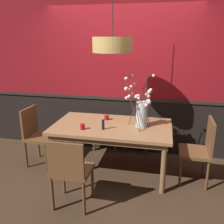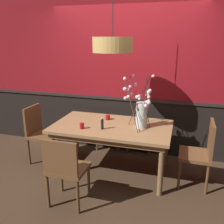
# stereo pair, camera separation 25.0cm
# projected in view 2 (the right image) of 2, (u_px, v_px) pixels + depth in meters

# --- Properties ---
(ground_plane) EXTENTS (24.00, 24.00, 0.00)m
(ground_plane) POSITION_uv_depth(u_px,v_px,m) (112.00, 171.00, 3.80)
(ground_plane) COLOR #422D1E
(back_wall) EXTENTS (5.55, 0.14, 2.86)m
(back_wall) POSITION_uv_depth(u_px,v_px,m) (126.00, 72.00, 4.16)
(back_wall) COLOR black
(back_wall) RESTS_ON ground
(dining_table) EXTENTS (1.72, 0.99, 0.76)m
(dining_table) POSITION_uv_depth(u_px,v_px,m) (112.00, 130.00, 3.60)
(dining_table) COLOR #997047
(dining_table) RESTS_ON ground
(chair_head_east_end) EXTENTS (0.42, 0.45, 0.94)m
(chair_head_east_end) POSITION_uv_depth(u_px,v_px,m) (201.00, 151.00, 3.28)
(chair_head_east_end) COLOR brown
(chair_head_east_end) RESTS_ON ground
(chair_head_west_end) EXTENTS (0.43, 0.45, 0.94)m
(chair_head_west_end) POSITION_uv_depth(u_px,v_px,m) (40.00, 131.00, 3.99)
(chair_head_west_end) COLOR brown
(chair_head_west_end) RESTS_ON ground
(chair_far_side_left) EXTENTS (0.49, 0.47, 0.90)m
(chair_far_side_left) POSITION_uv_depth(u_px,v_px,m) (111.00, 120.00, 4.56)
(chair_far_side_left) COLOR brown
(chair_far_side_left) RESTS_ON ground
(chair_near_side_left) EXTENTS (0.45, 0.40, 0.90)m
(chair_near_side_left) POSITION_uv_depth(u_px,v_px,m) (65.00, 167.00, 2.87)
(chair_near_side_left) COLOR brown
(chair_near_side_left) RESTS_ON ground
(chair_far_side_right) EXTENTS (0.46, 0.41, 0.87)m
(chair_far_side_right) POSITION_uv_depth(u_px,v_px,m) (141.00, 123.00, 4.41)
(chair_far_side_right) COLOR brown
(chair_far_side_right) RESTS_ON ground
(vase_with_blossoms) EXTENTS (0.41, 0.52, 0.77)m
(vase_with_blossoms) POSITION_uv_depth(u_px,v_px,m) (141.00, 112.00, 3.43)
(vase_with_blossoms) COLOR silver
(vase_with_blossoms) RESTS_ON dining_table
(candle_holder_nearer_center) EXTENTS (0.07, 0.07, 0.08)m
(candle_holder_nearer_center) POSITION_uv_depth(u_px,v_px,m) (82.00, 126.00, 3.43)
(candle_holder_nearer_center) COLOR #9E0F14
(candle_holder_nearer_center) RESTS_ON dining_table
(candle_holder_nearer_edge) EXTENTS (0.08, 0.08, 0.07)m
(candle_holder_nearer_edge) POSITION_uv_depth(u_px,v_px,m) (108.00, 117.00, 3.81)
(candle_holder_nearer_edge) COLOR #9E0F14
(candle_holder_nearer_edge) RESTS_ON dining_table
(condiment_bottle) EXTENTS (0.04, 0.04, 0.17)m
(condiment_bottle) POSITION_uv_depth(u_px,v_px,m) (102.00, 124.00, 3.40)
(condiment_bottle) COLOR black
(condiment_bottle) RESTS_ON dining_table
(pendant_lamp) EXTENTS (0.54, 0.54, 1.06)m
(pendant_lamp) POSITION_uv_depth(u_px,v_px,m) (113.00, 45.00, 3.28)
(pendant_lamp) COLOR tan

